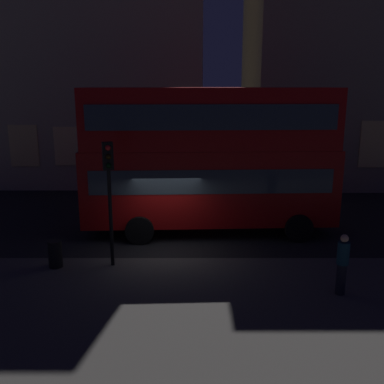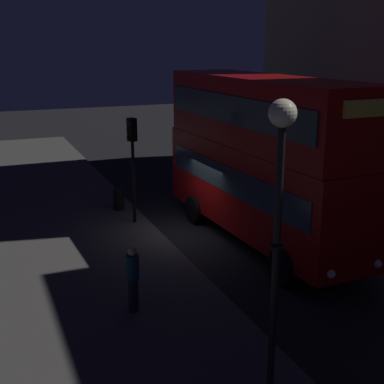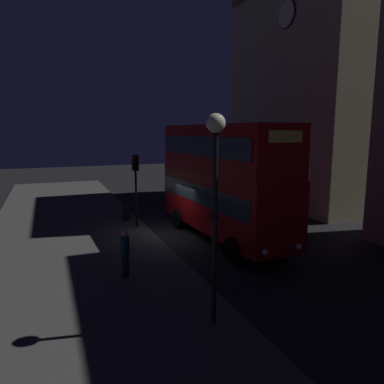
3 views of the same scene
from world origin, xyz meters
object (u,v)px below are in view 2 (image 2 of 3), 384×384
object	(u,v)px
traffic_light_near_kerb	(132,148)
double_decker_bus	(262,152)
street_lamp	(279,185)
pedestrian	(133,278)
litter_bin	(119,199)

from	to	relation	value
traffic_light_near_kerb	double_decker_bus	bearing A→B (deg)	31.26
street_lamp	pedestrian	bearing A→B (deg)	-157.97
traffic_light_near_kerb	pedestrian	bearing A→B (deg)	-33.23
street_lamp	litter_bin	xyz separation A→B (m)	(-12.54, 0.21, -3.74)
double_decker_bus	litter_bin	bearing A→B (deg)	-145.85
double_decker_bus	litter_bin	distance (m)	6.79
double_decker_bus	pedestrian	bearing A→B (deg)	-60.59
traffic_light_near_kerb	street_lamp	xyz separation A→B (m)	(10.74, -0.34, 1.31)
traffic_light_near_kerb	street_lamp	bearing A→B (deg)	-18.57
pedestrian	litter_bin	world-z (taller)	pedestrian
double_decker_bus	traffic_light_near_kerb	world-z (taller)	double_decker_bus
double_decker_bus	street_lamp	size ratio (longest dim) A/B	1.74
double_decker_bus	pedestrian	distance (m)	6.90
traffic_light_near_kerb	pedestrian	size ratio (longest dim) A/B	2.29
double_decker_bus	street_lamp	xyz separation A→B (m)	(7.51, -3.94, 1.12)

